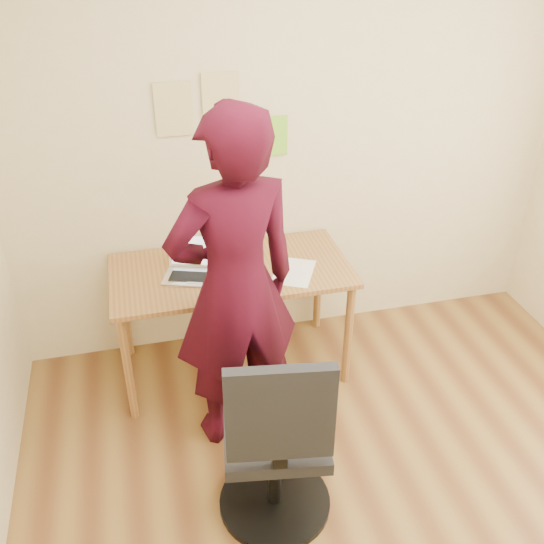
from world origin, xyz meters
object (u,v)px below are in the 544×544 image
object	(u,v)px
office_chair	(276,450)
person	(235,288)
phone	(267,283)
laptop	(191,266)
desk	(231,281)

from	to	relation	value
office_chair	person	bearing A→B (deg)	103.76
phone	office_chair	bearing A→B (deg)	-136.98
phone	person	distance (m)	0.44
laptop	phone	xyz separation A→B (m)	(0.40, -0.21, -0.04)
person	office_chair	bearing A→B (deg)	83.41
desk	office_chair	bearing A→B (deg)	-90.63
desk	person	distance (m)	0.60
laptop	office_chair	distance (m)	1.22
laptop	person	xyz separation A→B (m)	(0.16, -0.52, 0.15)
person	phone	bearing A→B (deg)	-138.55
desk	laptop	world-z (taller)	laptop
office_chair	laptop	bearing A→B (deg)	109.43
laptop	office_chair	xyz separation A→B (m)	(0.21, -1.16, -0.33)
desk	laptop	size ratio (longest dim) A/B	3.89
desk	phone	size ratio (longest dim) A/B	10.88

